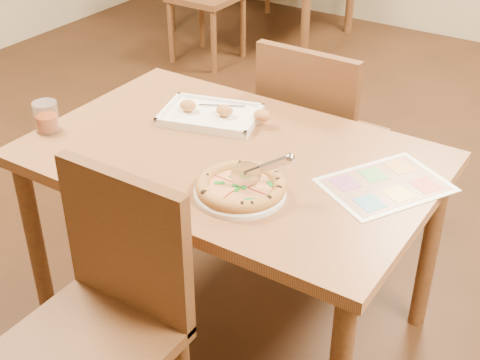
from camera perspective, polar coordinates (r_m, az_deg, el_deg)
The scene contains 9 objects.
dining_table at distance 2.19m, azimuth -0.79°, elevation 0.41°, with size 1.30×0.85×0.72m.
chair_near at distance 1.86m, azimuth -11.24°, elevation -9.54°, with size 0.42×0.42×0.47m.
chair_far at distance 2.68m, azimuth 6.39°, elevation 4.78°, with size 0.42×0.42×0.47m.
plate at distance 1.94m, azimuth 0.00°, elevation -1.08°, with size 0.27×0.27×0.01m, color white.
pizza at distance 1.93m, azimuth 0.07°, elevation -0.55°, with size 0.26×0.26×0.04m.
pizza_cutter at distance 1.89m, azimuth 1.74°, elevation 0.91°, with size 0.14×0.11×0.10m.
appetizer_tray at distance 2.36m, azimuth -2.29°, elevation 5.54°, with size 0.40×0.31×0.06m.
glass_tumbler at distance 2.36m, azimuth -16.17°, elevation 5.07°, with size 0.08×0.08×0.10m.
menu at distance 2.03m, azimuth 12.31°, elevation -0.39°, with size 0.26×0.36×0.01m, color white.
Camera 1 is at (1.04, -1.55, 1.78)m, focal length 50.00 mm.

